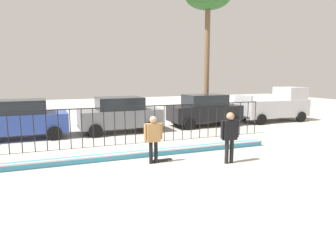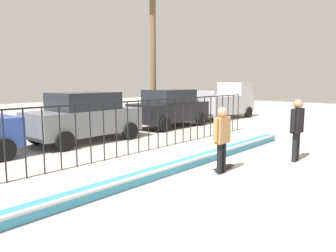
# 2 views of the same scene
# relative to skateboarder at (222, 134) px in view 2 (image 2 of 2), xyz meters

# --- Properties ---
(ground_plane) EXTENTS (60.00, 60.00, 0.00)m
(ground_plane) POSITION_rel_skateboarder_xyz_m (-0.17, 0.23, -1.01)
(ground_plane) COLOR #ADA89E
(bowl_coping_ledge) EXTENTS (11.00, 0.40, 0.27)m
(bowl_coping_ledge) POSITION_rel_skateboarder_xyz_m (-0.17, 1.00, -0.89)
(bowl_coping_ledge) COLOR teal
(bowl_coping_ledge) RESTS_ON ground
(perimeter_fence) EXTENTS (14.04, 0.04, 1.71)m
(perimeter_fence) POSITION_rel_skateboarder_xyz_m (-0.17, 3.30, 0.05)
(perimeter_fence) COLOR black
(perimeter_fence) RESTS_ON ground
(skateboarder) EXTENTS (0.68, 0.26, 1.68)m
(skateboarder) POSITION_rel_skateboarder_xyz_m (0.00, 0.00, 0.00)
(skateboarder) COLOR black
(skateboarder) RESTS_ON ground
(skateboard) EXTENTS (0.80, 0.20, 0.07)m
(skateboard) POSITION_rel_skateboarder_xyz_m (0.34, 0.12, -0.95)
(skateboard) COLOR black
(skateboard) RESTS_ON ground
(camera_operator) EXTENTS (0.73, 0.27, 1.81)m
(camera_operator) POSITION_rel_skateboarder_xyz_m (2.49, -0.97, 0.08)
(camera_operator) COLOR black
(camera_operator) RESTS_ON ground
(parked_car_gray) EXTENTS (4.30, 2.12, 1.90)m
(parked_car_gray) POSITION_rel_skateboarder_xyz_m (0.29, 6.27, -0.04)
(parked_car_gray) COLOR slate
(parked_car_gray) RESTS_ON ground
(parked_car_black) EXTENTS (4.30, 2.12, 1.90)m
(parked_car_black) POSITION_rel_skateboarder_xyz_m (5.55, 6.49, -0.04)
(parked_car_black) COLOR black
(parked_car_black) RESTS_ON ground
(pickup_truck) EXTENTS (4.70, 2.12, 2.24)m
(pickup_truck) POSITION_rel_skateboarder_xyz_m (10.79, 6.42, 0.03)
(pickup_truck) COLOR #B7B7BC
(pickup_truck) RESTS_ON ground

